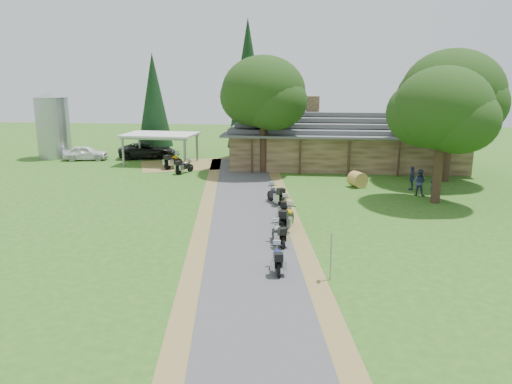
# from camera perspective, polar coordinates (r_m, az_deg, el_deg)

# --- Properties ---
(ground) EXTENTS (120.00, 120.00, 0.00)m
(ground) POSITION_cam_1_polar(r_m,az_deg,el_deg) (23.10, -0.71, -7.42)
(ground) COLOR #2B5A19
(ground) RESTS_ON ground
(driveway) EXTENTS (51.95, 51.95, 0.00)m
(driveway) POSITION_cam_1_polar(r_m,az_deg,el_deg) (26.90, -0.82, -4.37)
(driveway) COLOR #414144
(driveway) RESTS_ON ground
(lodge) EXTENTS (21.40, 9.40, 4.90)m
(lodge) POSITION_cam_1_polar(r_m,az_deg,el_deg) (45.95, 10.17, 6.00)
(lodge) COLOR brown
(lodge) RESTS_ON ground
(silo) EXTENTS (3.18, 3.18, 6.45)m
(silo) POSITION_cam_1_polar(r_m,az_deg,el_deg) (53.45, -22.18, 7.08)
(silo) COLOR gray
(silo) RESTS_ON ground
(carport) EXTENTS (6.80, 4.83, 2.80)m
(carport) POSITION_cam_1_polar(r_m,az_deg,el_deg) (47.25, -10.81, 4.89)
(carport) COLOR silver
(carport) RESTS_ON ground
(car_white_sedan) EXTENTS (3.22, 5.67, 1.78)m
(car_white_sedan) POSITION_cam_1_polar(r_m,az_deg,el_deg) (51.10, -18.92, 4.45)
(car_white_sedan) COLOR white
(car_white_sedan) RESTS_ON ground
(car_dark_suv) EXTENTS (3.91, 6.52, 2.33)m
(car_dark_suv) POSITION_cam_1_polar(r_m,az_deg,el_deg) (50.61, -12.29, 5.10)
(car_dark_suv) COLOR black
(car_dark_suv) RESTS_ON ground
(motorcycle_row_a) EXTENTS (0.78, 1.80, 1.19)m
(motorcycle_row_a) POSITION_cam_1_polar(r_m,az_deg,el_deg) (21.35, 2.47, -7.51)
(motorcycle_row_a) COLOR navy
(motorcycle_row_a) RESTS_ON ground
(motorcycle_row_b) EXTENTS (1.10, 1.82, 1.18)m
(motorcycle_row_b) POSITION_cam_1_polar(r_m,az_deg,el_deg) (24.57, 2.58, -4.68)
(motorcycle_row_b) COLOR #999C9F
(motorcycle_row_b) RESTS_ON ground
(motorcycle_row_c) EXTENTS (1.10, 2.15, 1.41)m
(motorcycle_row_c) POSITION_cam_1_polar(r_m,az_deg,el_deg) (26.90, 3.61, -2.83)
(motorcycle_row_c) COLOR #F1AE00
(motorcycle_row_c) RESTS_ON ground
(motorcycle_row_d) EXTENTS (0.64, 1.87, 1.27)m
(motorcycle_row_d) POSITION_cam_1_polar(r_m,az_deg,el_deg) (29.18, 3.31, -1.66)
(motorcycle_row_d) COLOR #BF5F0A
(motorcycle_row_d) RESTS_ON ground
(motorcycle_row_e) EXTENTS (1.53, 2.02, 1.34)m
(motorcycle_row_e) POSITION_cam_1_polar(r_m,az_deg,el_deg) (32.09, 2.26, -0.20)
(motorcycle_row_e) COLOR black
(motorcycle_row_e) RESTS_ON ground
(motorcycle_carport_a) EXTENTS (1.48, 2.23, 1.46)m
(motorcycle_carport_a) POSITION_cam_1_polar(r_m,az_deg,el_deg) (44.80, -9.43, 3.62)
(motorcycle_carport_a) COLOR #E49E01
(motorcycle_carport_a) RESTS_ON ground
(motorcycle_carport_b) EXTENTS (1.43, 1.93, 1.28)m
(motorcycle_carport_b) POSITION_cam_1_polar(r_m,az_deg,el_deg) (42.46, -8.19, 3.00)
(motorcycle_carport_b) COLOR gray
(motorcycle_carport_b) RESTS_ON ground
(person_a) EXTENTS (0.74, 0.72, 2.13)m
(person_a) POSITION_cam_1_polar(r_m,az_deg,el_deg) (35.61, 19.65, 1.04)
(person_a) COLOR navy
(person_a) RESTS_ON ground
(person_b) EXTENTS (0.75, 0.67, 2.16)m
(person_b) POSITION_cam_1_polar(r_m,az_deg,el_deg) (35.98, 18.17, 1.30)
(person_b) COLOR navy
(person_b) RESTS_ON ground
(person_c) EXTENTS (0.56, 0.67, 2.03)m
(person_c) POSITION_cam_1_polar(r_m,az_deg,el_deg) (37.52, 17.41, 1.73)
(person_c) COLOR navy
(person_c) RESTS_ON ground
(hay_bale) EXTENTS (1.52, 1.48, 1.15)m
(hay_bale) POSITION_cam_1_polar(r_m,az_deg,el_deg) (37.58, 11.53, 1.41)
(hay_bale) COLOR #A87A3D
(hay_bale) RESTS_ON ground
(sign_post) EXTENTS (0.36, 0.06, 2.00)m
(sign_post) POSITION_cam_1_polar(r_m,az_deg,el_deg) (20.52, 8.55, -7.34)
(sign_post) COLOR gray
(sign_post) RESTS_ON ground
(oak_lodge_left) EXTENTS (6.90, 6.90, 10.90)m
(oak_lodge_left) POSITION_cam_1_polar(r_m,az_deg,el_deg) (41.77, 0.85, 9.62)
(oak_lodge_left) COLOR #18350F
(oak_lodge_left) RESTS_ON ground
(oak_lodge_right) EXTENTS (7.61, 7.61, 10.99)m
(oak_lodge_right) POSITION_cam_1_polar(r_m,az_deg,el_deg) (40.96, 21.38, 8.70)
(oak_lodge_right) COLOR #18350F
(oak_lodge_right) RESTS_ON ground
(oak_driveway) EXTENTS (6.12, 6.12, 9.86)m
(oak_driveway) POSITION_cam_1_polar(r_m,az_deg,el_deg) (33.74, 20.42, 6.99)
(oak_driveway) COLOR #18350F
(oak_driveway) RESTS_ON ground
(cedar_near) EXTENTS (4.15, 4.15, 13.38)m
(cedar_near) POSITION_cam_1_polar(r_m,az_deg,el_deg) (49.28, -0.91, 11.64)
(cedar_near) COLOR black
(cedar_near) RESTS_ON ground
(cedar_far) EXTENTS (3.53, 3.53, 10.25)m
(cedar_far) POSITION_cam_1_polar(r_m,az_deg,el_deg) (52.21, -11.57, 9.76)
(cedar_far) COLOR black
(cedar_far) RESTS_ON ground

